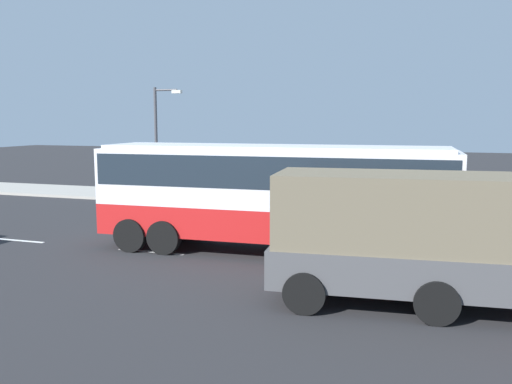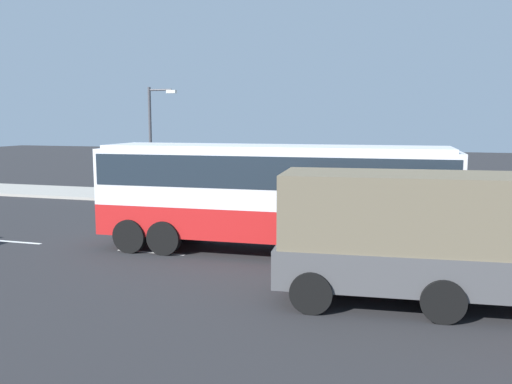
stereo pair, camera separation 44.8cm
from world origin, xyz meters
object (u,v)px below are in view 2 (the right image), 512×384
(cargo_truck, at_px, (436,236))
(pedestrian_near_curb, at_px, (324,185))
(street_lamp, at_px, (153,135))
(coach_bus, at_px, (273,187))

(cargo_truck, height_order, pedestrian_near_curb, cargo_truck)
(pedestrian_near_curb, relative_size, street_lamp, 0.30)
(cargo_truck, xyz_separation_m, pedestrian_near_curb, (-4.71, 13.16, -0.48))
(pedestrian_near_curb, bearing_deg, coach_bus, 109.25)
(pedestrian_near_curb, xyz_separation_m, street_lamp, (-8.92, -0.58, 2.39))
(cargo_truck, bearing_deg, coach_bus, 137.40)
(street_lamp, bearing_deg, coach_bus, -45.18)
(coach_bus, height_order, pedestrian_near_curb, coach_bus)
(cargo_truck, bearing_deg, street_lamp, 132.43)
(coach_bus, distance_m, cargo_truck, 6.19)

